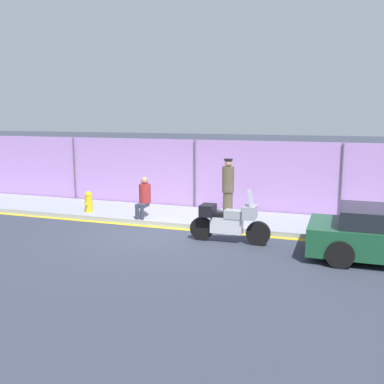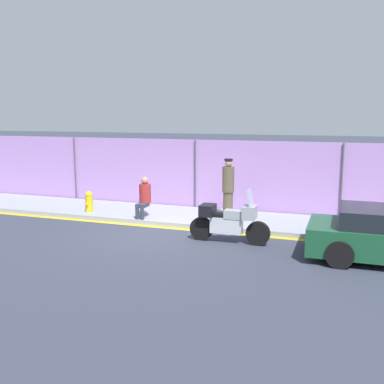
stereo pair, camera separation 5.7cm
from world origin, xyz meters
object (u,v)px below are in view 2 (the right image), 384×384
object	(u,v)px
motorcycle	(229,221)
fire_hydrant	(89,202)
officer_standing	(228,187)
person_seated_on_curb	(144,195)

from	to	relation	value
motorcycle	fire_hydrant	distance (m)	5.33
motorcycle	fire_hydrant	world-z (taller)	motorcycle
officer_standing	person_seated_on_curb	bearing A→B (deg)	-160.21
motorcycle	officer_standing	xyz separation A→B (m)	(-0.61, 2.29, 0.50)
motorcycle	person_seated_on_curb	distance (m)	3.39
person_seated_on_curb	motorcycle	bearing A→B (deg)	-24.54
fire_hydrant	motorcycle	bearing A→B (deg)	-16.18
person_seated_on_curb	fire_hydrant	world-z (taller)	person_seated_on_curb
motorcycle	person_seated_on_curb	size ratio (longest dim) A/B	1.70
officer_standing	person_seated_on_curb	world-z (taller)	officer_standing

